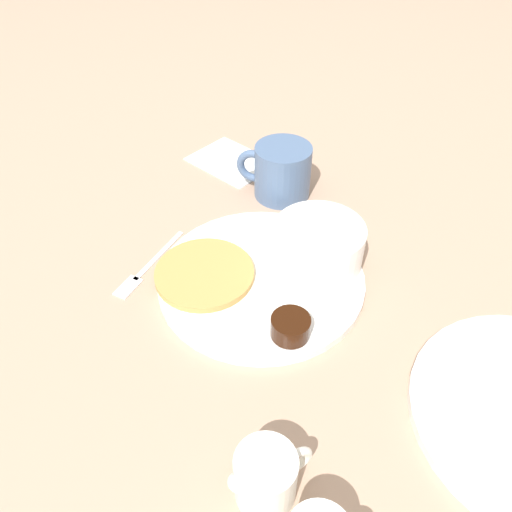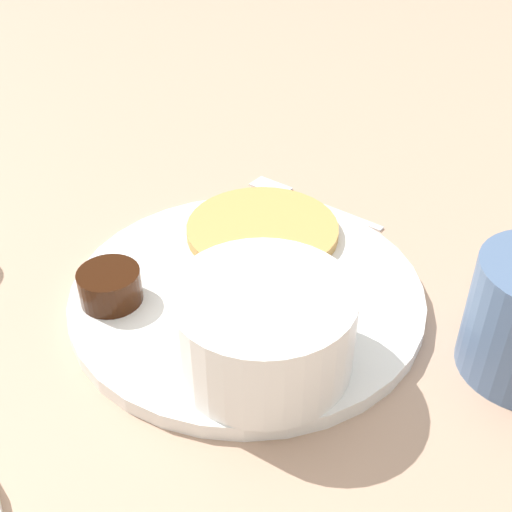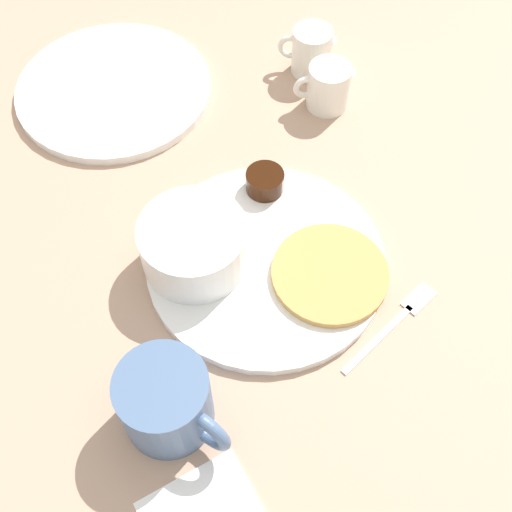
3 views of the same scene
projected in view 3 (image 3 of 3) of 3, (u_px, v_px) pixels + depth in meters
ground_plane at (266, 265)px, 0.72m from camera, size 4.00×4.00×0.00m
plate at (266, 262)px, 0.71m from camera, size 0.27×0.27×0.01m
pancake_stack at (330, 274)px, 0.69m from camera, size 0.13×0.13×0.01m
bowl at (194, 244)px, 0.68m from camera, size 0.12×0.12×0.06m
syrup_cup at (265, 181)px, 0.75m from camera, size 0.05×0.05×0.03m
butter_ramekin at (177, 239)px, 0.70m from camera, size 0.05×0.05×0.05m
coffee_mug at (168, 403)px, 0.59m from camera, size 0.11×0.09×0.08m
creamer_pitcher_near at (328, 86)px, 0.83m from camera, size 0.06×0.08×0.06m
creamer_pitcher_far at (311, 51)px, 0.86m from camera, size 0.06×0.07×0.07m
fork at (399, 318)px, 0.68m from camera, size 0.06×0.14×0.00m
far_plate at (114, 89)px, 0.86m from camera, size 0.26×0.26×0.01m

